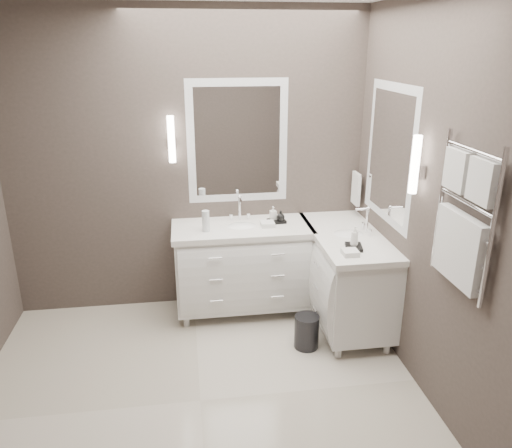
{
  "coord_description": "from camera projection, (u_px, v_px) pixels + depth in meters",
  "views": [
    {
      "loc": [
        -0.03,
        -2.91,
        2.38
      ],
      "look_at": [
        0.5,
        0.7,
        1.05
      ],
      "focal_mm": 35.0,
      "sensor_mm": 36.0,
      "label": 1
    }
  ],
  "objects": [
    {
      "name": "floor",
      "position": [
        200.0,
        401.0,
        3.53
      ],
      "size": [
        3.2,
        3.0,
        0.01
      ],
      "primitive_type": "cube",
      "color": "beige",
      "rests_on": "ground"
    },
    {
      "name": "wall_back",
      "position": [
        188.0,
        165.0,
        4.46
      ],
      "size": [
        3.2,
        0.01,
        2.7
      ],
      "primitive_type": "cube",
      "color": "#443A36",
      "rests_on": "floor"
    },
    {
      "name": "wall_front",
      "position": [
        203.0,
        370.0,
        1.66
      ],
      "size": [
        3.2,
        0.01,
        2.7
      ],
      "primitive_type": "cube",
      "color": "#443A36",
      "rests_on": "floor"
    },
    {
      "name": "wall_right",
      "position": [
        437.0,
        209.0,
        3.28
      ],
      "size": [
        0.01,
        3.0,
        2.7
      ],
      "primitive_type": "cube",
      "color": "#443A36",
      "rests_on": "floor"
    },
    {
      "name": "vanity_back",
      "position": [
        242.0,
        263.0,
        4.56
      ],
      "size": [
        1.24,
        0.59,
        0.97
      ],
      "color": "white",
      "rests_on": "floor"
    },
    {
      "name": "vanity_right",
      "position": [
        346.0,
        272.0,
        4.37
      ],
      "size": [
        0.59,
        1.24,
        0.97
      ],
      "color": "white",
      "rests_on": "floor"
    },
    {
      "name": "mirror_back",
      "position": [
        238.0,
        142.0,
        4.44
      ],
      "size": [
        0.9,
        0.02,
        1.1
      ],
      "color": "white",
      "rests_on": "wall_back"
    },
    {
      "name": "mirror_right",
      "position": [
        390.0,
        154.0,
        3.95
      ],
      "size": [
        0.02,
        0.9,
        1.1
      ],
      "color": "white",
      "rests_on": "wall_right"
    },
    {
      "name": "sconce_back",
      "position": [
        171.0,
        140.0,
        4.29
      ],
      "size": [
        0.06,
        0.06,
        0.4
      ],
      "color": "white",
      "rests_on": "wall_back"
    },
    {
      "name": "sconce_right",
      "position": [
        415.0,
        166.0,
        3.39
      ],
      "size": [
        0.06,
        0.06,
        0.4
      ],
      "color": "white",
      "rests_on": "wall_right"
    },
    {
      "name": "towel_bar_corner",
      "position": [
        356.0,
        188.0,
        4.62
      ],
      "size": [
        0.03,
        0.22,
        0.3
      ],
      "color": "white",
      "rests_on": "wall_right"
    },
    {
      "name": "towel_ladder",
      "position": [
        462.0,
        224.0,
        2.89
      ],
      "size": [
        0.06,
        0.58,
        0.9
      ],
      "color": "white",
      "rests_on": "wall_right"
    },
    {
      "name": "waste_bin",
      "position": [
        307.0,
        332.0,
        4.11
      ],
      "size": [
        0.22,
        0.22,
        0.28
      ],
      "primitive_type": "cylinder",
      "rotation": [
        0.0,
        0.0,
        0.11
      ],
      "color": "black",
      "rests_on": "floor"
    },
    {
      "name": "amenity_tray_back",
      "position": [
        277.0,
        221.0,
        4.52
      ],
      "size": [
        0.17,
        0.13,
        0.02
      ],
      "primitive_type": "cube",
      "rotation": [
        0.0,
        0.0,
        0.1
      ],
      "color": "black",
      "rests_on": "vanity_back"
    },
    {
      "name": "amenity_tray_right",
      "position": [
        354.0,
        247.0,
        3.94
      ],
      "size": [
        0.16,
        0.19,
        0.02
      ],
      "primitive_type": "cube",
      "rotation": [
        0.0,
        0.0,
        -0.21
      ],
      "color": "black",
      "rests_on": "vanity_right"
    },
    {
      "name": "water_bottle",
      "position": [
        206.0,
        221.0,
        4.27
      ],
      "size": [
        0.08,
        0.08,
        0.19
      ],
      "primitive_type": "cylinder",
      "rotation": [
        0.0,
        0.0,
        -0.36
      ],
      "color": "silver",
      "rests_on": "vanity_back"
    },
    {
      "name": "soap_bottle_a",
      "position": [
        273.0,
        213.0,
        4.51
      ],
      "size": [
        0.06,
        0.06,
        0.12
      ],
      "primitive_type": "imported",
      "rotation": [
        0.0,
        0.0,
        0.13
      ],
      "color": "white",
      "rests_on": "amenity_tray_back"
    },
    {
      "name": "soap_bottle_b",
      "position": [
        281.0,
        216.0,
        4.47
      ],
      "size": [
        0.09,
        0.09,
        0.1
      ],
      "primitive_type": "imported",
      "rotation": [
        0.0,
        0.0,
        -0.18
      ],
      "color": "black",
      "rests_on": "amenity_tray_back"
    },
    {
      "name": "soap_bottle_c",
      "position": [
        355.0,
        236.0,
        3.91
      ],
      "size": [
        0.08,
        0.08,
        0.16
      ],
      "primitive_type": "imported",
      "rotation": [
        0.0,
        0.0,
        0.38
      ],
      "color": "white",
      "rests_on": "amenity_tray_right"
    }
  ]
}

